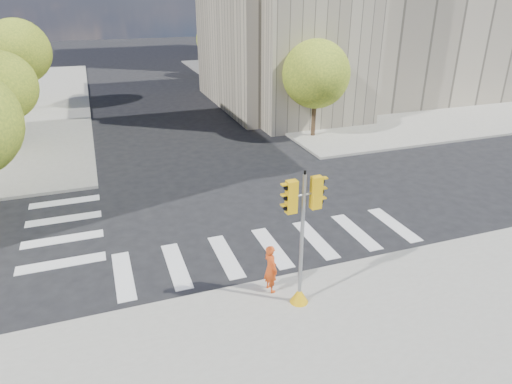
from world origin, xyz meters
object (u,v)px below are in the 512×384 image
traffic_signal (301,251)px  lamp_near (297,57)px  photographer (271,268)px  lamp_far (236,38)px

traffic_signal → lamp_near: bearing=63.6°
traffic_signal → photographer: bearing=122.5°
lamp_near → traffic_signal: 21.43m
lamp_far → photographer: (-9.18, -32.60, -3.63)m
lamp_near → photographer: lamp_near is taller
lamp_near → lamp_far: 14.00m
lamp_far → photographer: bearing=-105.7°
lamp_near → traffic_signal: size_ratio=1.89×
photographer → lamp_near: bearing=-37.3°
lamp_near → lamp_far: same height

